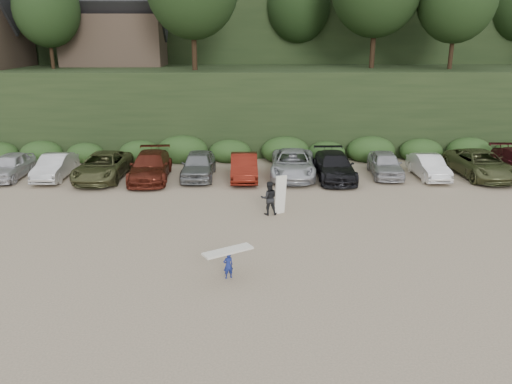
{
  "coord_description": "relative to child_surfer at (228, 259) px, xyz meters",
  "views": [
    {
      "loc": [
        -1.2,
        -19.65,
        8.46
      ],
      "look_at": [
        -0.78,
        3.0,
        1.3
      ],
      "focal_mm": 35.0,
      "sensor_mm": 36.0,
      "label": 1
    }
  ],
  "objects": [
    {
      "name": "adult_surfer",
      "position": [
        1.81,
        6.72,
        0.1
      ],
      "size": [
        1.3,
        0.7,
        1.99
      ],
      "color": "black",
      "rests_on": "ground"
    },
    {
      "name": "parked_cars",
      "position": [
        3.82,
        13.36,
        0.03
      ],
      "size": [
        36.29,
        6.31,
        1.63
      ],
      "color": "silver",
      "rests_on": "ground"
    },
    {
      "name": "child_surfer",
      "position": [
        0.0,
        0.0,
        0.0
      ],
      "size": [
        1.86,
        1.38,
        1.11
      ],
      "color": "navy",
      "rests_on": "ground"
    },
    {
      "name": "ground",
      "position": [
        1.9,
        3.27,
        -0.76
      ],
      "size": [
        120.0,
        120.0,
        0.0
      ],
      "primitive_type": "plane",
      "color": "tan",
      "rests_on": "ground"
    },
    {
      "name": "hillside_backdrop",
      "position": [
        1.64,
        39.2,
        10.47
      ],
      "size": [
        90.0,
        41.5,
        28.0
      ],
      "color": "black",
      "rests_on": "ground"
    }
  ]
}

